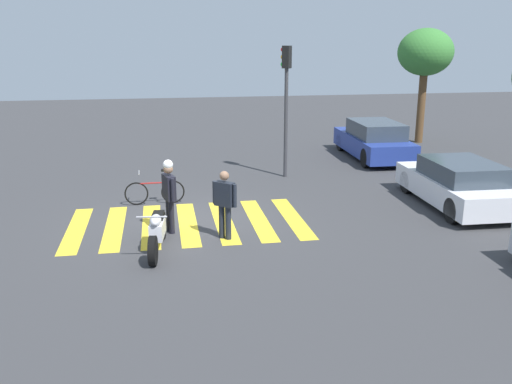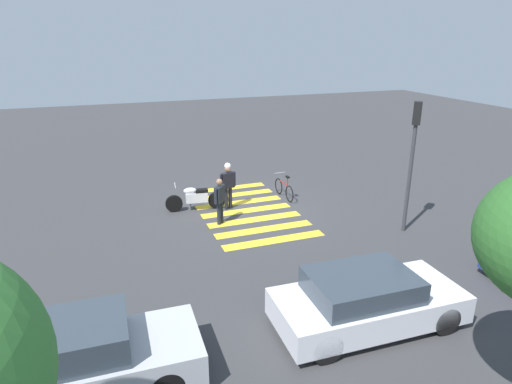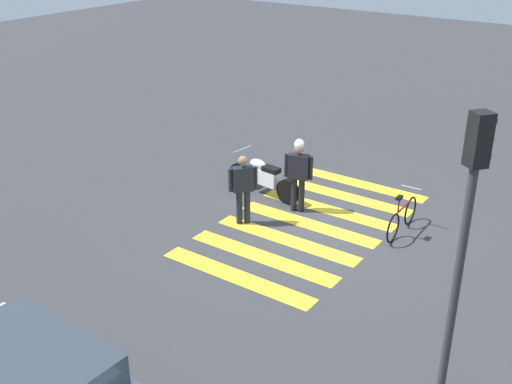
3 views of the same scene
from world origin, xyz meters
name	(u,v)px [view 2 (image 2 of 3)]	position (x,y,z in m)	size (l,w,h in m)	color
ground_plane	(246,211)	(0.00, 0.00, 0.00)	(60.00, 60.00, 0.00)	#38383A
police_motorcycle	(196,198)	(1.73, -0.74, 0.45)	(2.19, 0.62, 1.03)	black
leaning_bicycle	(284,189)	(-1.86, -0.80, 0.37)	(0.46, 1.66, 0.99)	black
officer_on_foot	(220,199)	(1.23, 0.80, 0.91)	(0.47, 0.51, 1.61)	#1E232D
officer_by_motorcycle	(228,183)	(0.56, -0.44, 1.02)	(0.65, 0.33, 1.77)	black
crosswalk_stripes	(246,211)	(0.00, 0.00, 0.00)	(3.40, 5.85, 0.01)	yellow
car_white_van	(366,300)	(-0.23, 7.41, 0.63)	(4.24, 1.96, 1.29)	black
car_silver_sedan	(68,361)	(5.87, 7.28, 0.67)	(4.63, 1.84, 1.41)	black
traffic_light_pole	(413,147)	(-4.33, 3.47, 2.85)	(0.34, 0.35, 4.25)	#38383D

